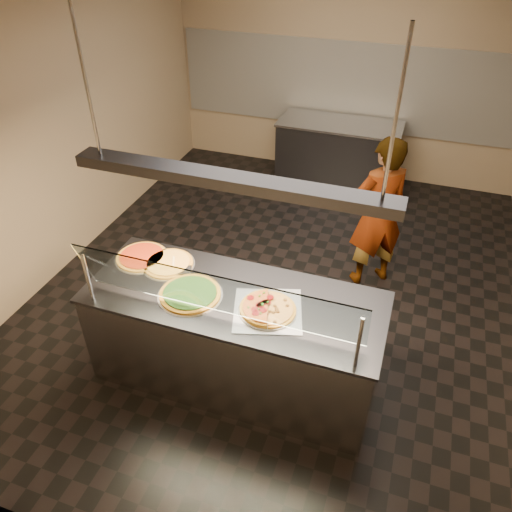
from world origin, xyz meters
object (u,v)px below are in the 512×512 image
(pizza_spinach, at_px, (190,293))
(pizza_tomato, at_px, (142,256))
(sneeze_guard, at_px, (215,295))
(worker, at_px, (378,214))
(half_pizza_pepperoni, at_px, (255,304))
(perforated_tray, at_px, (268,310))
(half_pizza_sausage, at_px, (281,311))
(pizza_cheese, at_px, (169,263))
(pizza_spatula, at_px, (178,265))
(heat_lamp_housing, at_px, (230,180))
(prep_table, at_px, (337,154))
(serving_counter, at_px, (235,338))

(pizza_spinach, height_order, pizza_tomato, pizza_spinach)
(sneeze_guard, bearing_deg, worker, 67.27)
(half_pizza_pepperoni, bearing_deg, sneeze_guard, -127.26)
(perforated_tray, xyz_separation_m, half_pizza_sausage, (0.10, -0.00, 0.02))
(pizza_cheese, height_order, pizza_tomato, same)
(sneeze_guard, xyz_separation_m, worker, (0.89, 2.13, -0.39))
(pizza_spatula, bearing_deg, heat_lamp_housing, -17.51)
(half_pizza_pepperoni, distance_m, pizza_spinach, 0.54)
(half_pizza_sausage, bearing_deg, sneeze_guard, -146.63)
(perforated_tray, xyz_separation_m, pizza_spinach, (-0.64, -0.03, 0.01))
(pizza_tomato, relative_size, worker, 0.27)
(pizza_cheese, distance_m, prep_table, 3.79)
(half_pizza_pepperoni, relative_size, prep_table, 0.28)
(serving_counter, xyz_separation_m, half_pizza_sausage, (0.41, -0.07, 0.49))
(pizza_cheese, xyz_separation_m, worker, (1.57, 1.58, -0.11))
(perforated_tray, bearing_deg, worker, 72.51)
(perforated_tray, height_order, pizza_spatula, pizza_spatula)
(worker, xyz_separation_m, heat_lamp_housing, (-0.89, -1.78, 1.11))
(serving_counter, bearing_deg, pizza_spinach, -163.17)
(pizza_spinach, xyz_separation_m, heat_lamp_housing, (0.33, 0.10, 1.00))
(pizza_cheese, height_order, worker, worker)
(pizza_tomato, distance_m, worker, 2.42)
(sneeze_guard, distance_m, pizza_spinach, 0.50)
(half_pizza_pepperoni, height_order, heat_lamp_housing, heat_lamp_housing)
(sneeze_guard, relative_size, heat_lamp_housing, 0.94)
(serving_counter, relative_size, pizza_cheese, 5.36)
(serving_counter, relative_size, sneeze_guard, 1.11)
(half_pizza_pepperoni, relative_size, half_pizza_sausage, 1.00)
(pizza_spinach, distance_m, pizza_spatula, 0.38)
(sneeze_guard, xyz_separation_m, pizza_cheese, (-0.68, 0.54, -0.28))
(pizza_tomato, relative_size, prep_table, 0.27)
(half_pizza_pepperoni, relative_size, worker, 0.28)
(serving_counter, bearing_deg, pizza_cheese, 163.46)
(half_pizza_sausage, height_order, pizza_spinach, half_pizza_sausage)
(prep_table, relative_size, heat_lamp_housing, 0.74)
(pizza_spinach, distance_m, heat_lamp_housing, 1.06)
(pizza_spatula, relative_size, prep_table, 0.15)
(pizza_tomato, distance_m, prep_table, 3.84)
(perforated_tray, bearing_deg, serving_counter, 166.43)
(serving_counter, xyz_separation_m, sneeze_guard, (0.00, -0.34, 0.76))
(pizza_cheese, bearing_deg, pizza_tomato, 177.06)
(sneeze_guard, relative_size, perforated_tray, 3.37)
(perforated_tray, bearing_deg, pizza_spatula, 163.83)
(prep_table, bearing_deg, pizza_spatula, -99.96)
(prep_table, bearing_deg, serving_counter, -91.02)
(half_pizza_sausage, height_order, pizza_cheese, half_pizza_sausage)
(half_pizza_sausage, height_order, pizza_spatula, half_pizza_sausage)
(pizza_tomato, xyz_separation_m, pizza_spatula, (0.36, -0.03, 0.01))
(serving_counter, relative_size, perforated_tray, 3.75)
(sneeze_guard, relative_size, pizza_spinach, 4.16)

